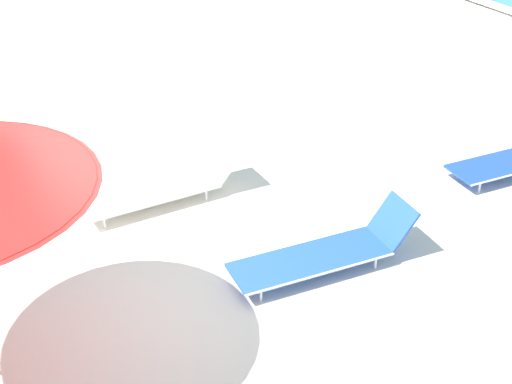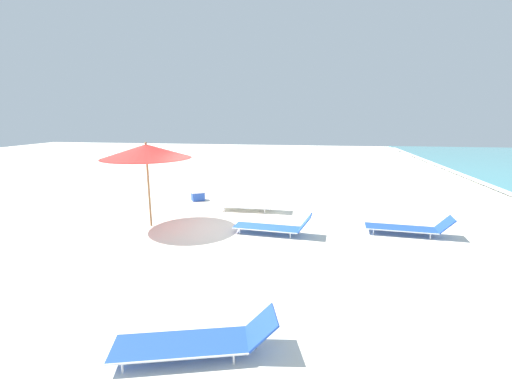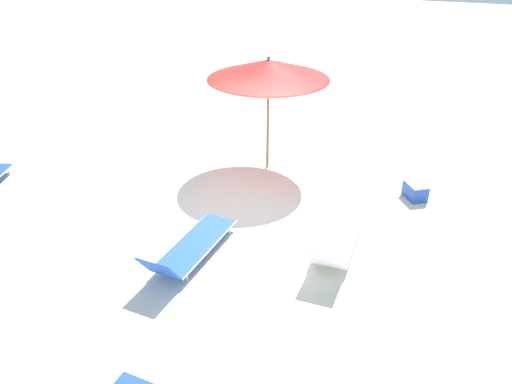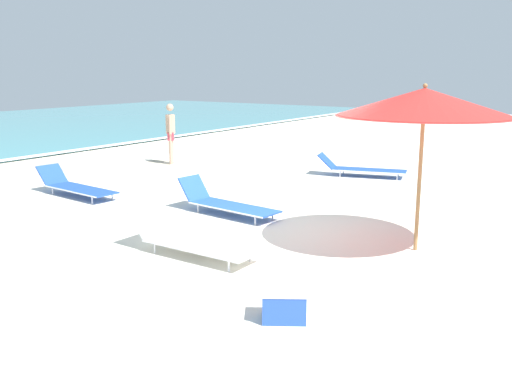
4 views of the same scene
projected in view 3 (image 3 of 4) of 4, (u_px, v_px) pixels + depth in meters
The scene contains 5 objects.
ground_plane at pixel (240, 216), 9.77m from camera, with size 60.00×60.00×0.16m.
beach_umbrella at pixel (268, 70), 10.38m from camera, with size 2.60×2.60×2.54m.
sun_lounger_beside_umbrella at pixel (336, 241), 8.50m from camera, with size 0.64×2.19×0.60m.
sun_lounger_near_water_right at pixel (189, 248), 8.29m from camera, with size 0.81×2.23×0.63m.
cooler_box at pixel (416, 190), 10.14m from camera, with size 0.57×0.61×0.37m.
Camera 3 is at (-3.02, 7.76, 5.07)m, focal length 35.00 mm.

